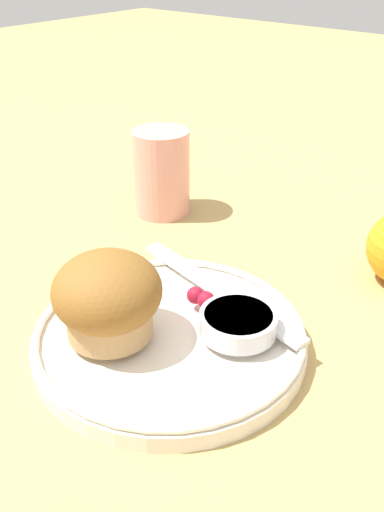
{
  "coord_description": "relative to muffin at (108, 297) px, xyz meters",
  "views": [
    {
      "loc": [
        0.23,
        -0.28,
        0.29
      ],
      "look_at": [
        -0.02,
        0.03,
        0.06
      ],
      "focal_mm": 40.0,
      "sensor_mm": 36.0,
      "label": 1
    }
  ],
  "objects": [
    {
      "name": "plate",
      "position": [
        0.03,
        0.03,
        -0.04
      ],
      "size": [
        0.21,
        0.21,
        0.02
      ],
      "color": "silver",
      "rests_on": "ground_plane"
    },
    {
      "name": "berry_pair",
      "position": [
        0.03,
        0.07,
        -0.02
      ],
      "size": [
        0.03,
        0.01,
        0.01
      ],
      "color": "maroon",
      "rests_on": "plate"
    },
    {
      "name": "cream_ramekin",
      "position": [
        0.07,
        0.06,
        -0.02
      ],
      "size": [
        0.06,
        0.06,
        0.02
      ],
      "color": "silver",
      "rests_on": "plate"
    },
    {
      "name": "juice_glass",
      "position": [
        -0.14,
        0.21,
        -0.0
      ],
      "size": [
        0.06,
        0.06,
        0.1
      ],
      "color": "#E5998C",
      "rests_on": "ground_plane"
    },
    {
      "name": "muffin",
      "position": [
        0.0,
        0.0,
        0.0
      ],
      "size": [
        0.08,
        0.08,
        0.07
      ],
      "color": "tan",
      "rests_on": "plate"
    },
    {
      "name": "butter_knife",
      "position": [
        0.03,
        0.1,
        -0.03
      ],
      "size": [
        0.19,
        0.05,
        0.0
      ],
      "rotation": [
        0.0,
        0.0,
        -0.2
      ],
      "color": "silver",
      "rests_on": "plate"
    },
    {
      "name": "ground_plane",
      "position": [
        0.04,
        0.06,
        -0.05
      ],
      "size": [
        3.0,
        3.0,
        0.0
      ],
      "primitive_type": "plane",
      "color": "tan"
    }
  ]
}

